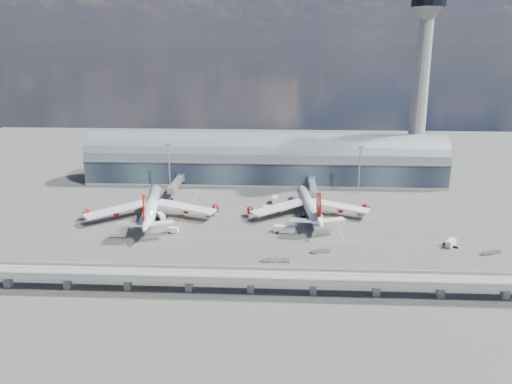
{
  "coord_description": "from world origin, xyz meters",
  "views": [
    {
      "loc": [
        9.19,
        -198.81,
        77.83
      ],
      "look_at": [
        -1.57,
        10.0,
        14.0
      ],
      "focal_mm": 35.0,
      "sensor_mm": 36.0,
      "label": 1
    }
  ],
  "objects_px": {
    "service_truck_0": "(161,216)",
    "service_truck_2": "(284,229)",
    "floodlight_mast_right": "(359,169)",
    "cargo_train_0": "(321,251)",
    "floodlight_mast_left": "(169,167)",
    "control_tower": "(420,90)",
    "service_truck_1": "(173,230)",
    "cargo_train_1": "(276,259)",
    "airliner_left": "(151,207)",
    "service_truck_4": "(275,200)",
    "airliner_right": "(309,206)",
    "service_truck_3": "(451,243)",
    "cargo_train_2": "(491,252)",
    "service_truck_5": "(268,209)"
  },
  "relations": [
    {
      "from": "service_truck_2",
      "to": "cargo_train_0",
      "type": "relative_size",
      "value": 1.14
    },
    {
      "from": "floodlight_mast_right",
      "to": "service_truck_1",
      "type": "bearing_deg",
      "value": -145.01
    },
    {
      "from": "floodlight_mast_right",
      "to": "cargo_train_0",
      "type": "xyz_separation_m",
      "value": [
        -24.87,
        -77.28,
        -12.76
      ]
    },
    {
      "from": "service_truck_3",
      "to": "service_truck_5",
      "type": "distance_m",
      "value": 82.26
    },
    {
      "from": "floodlight_mast_right",
      "to": "service_truck_5",
      "type": "xyz_separation_m",
      "value": [
        -46.6,
        -30.71,
        -12.28
      ]
    },
    {
      "from": "airliner_left",
      "to": "service_truck_5",
      "type": "distance_m",
      "value": 54.21
    },
    {
      "from": "service_truck_1",
      "to": "service_truck_3",
      "type": "distance_m",
      "value": 112.39
    },
    {
      "from": "cargo_train_2",
      "to": "service_truck_4",
      "type": "bearing_deg",
      "value": 77.5
    },
    {
      "from": "service_truck_0",
      "to": "service_truck_2",
      "type": "distance_m",
      "value": 57.13
    },
    {
      "from": "airliner_right",
      "to": "service_truck_5",
      "type": "height_order",
      "value": "airliner_right"
    },
    {
      "from": "airliner_left",
      "to": "airliner_right",
      "type": "relative_size",
      "value": 1.07
    },
    {
      "from": "service_truck_4",
      "to": "cargo_train_0",
      "type": "height_order",
      "value": "service_truck_4"
    },
    {
      "from": "floodlight_mast_right",
      "to": "service_truck_5",
      "type": "height_order",
      "value": "floodlight_mast_right"
    },
    {
      "from": "airliner_left",
      "to": "airliner_right",
      "type": "distance_m",
      "value": 72.02
    },
    {
      "from": "service_truck_0",
      "to": "cargo_train_1",
      "type": "distance_m",
      "value": 67.55
    },
    {
      "from": "floodlight_mast_right",
      "to": "cargo_train_0",
      "type": "bearing_deg",
      "value": -107.84
    },
    {
      "from": "cargo_train_2",
      "to": "cargo_train_0",
      "type": "bearing_deg",
      "value": 114.35
    },
    {
      "from": "service_truck_5",
      "to": "cargo_train_1",
      "type": "bearing_deg",
      "value": -151.01
    },
    {
      "from": "airliner_left",
      "to": "service_truck_0",
      "type": "relative_size",
      "value": 8.86
    },
    {
      "from": "service_truck_1",
      "to": "service_truck_2",
      "type": "bearing_deg",
      "value": -76.95
    },
    {
      "from": "service_truck_1",
      "to": "control_tower",
      "type": "bearing_deg",
      "value": -44.01
    },
    {
      "from": "floodlight_mast_left",
      "to": "service_truck_0",
      "type": "xyz_separation_m",
      "value": [
        5.4,
        -44.05,
        -12.13
      ]
    },
    {
      "from": "airliner_left",
      "to": "service_truck_4",
      "type": "height_order",
      "value": "airliner_left"
    },
    {
      "from": "service_truck_0",
      "to": "airliner_right",
      "type": "bearing_deg",
      "value": -21.92
    },
    {
      "from": "airliner_right",
      "to": "service_truck_3",
      "type": "height_order",
      "value": "airliner_right"
    },
    {
      "from": "floodlight_mast_left",
      "to": "service_truck_1",
      "type": "distance_m",
      "value": 62.91
    },
    {
      "from": "control_tower",
      "to": "service_truck_0",
      "type": "relative_size",
      "value": 14.19
    },
    {
      "from": "floodlight_mast_left",
      "to": "airliner_left",
      "type": "relative_size",
      "value": 0.4
    },
    {
      "from": "airliner_right",
      "to": "service_truck_0",
      "type": "relative_size",
      "value": 8.25
    },
    {
      "from": "cargo_train_2",
      "to": "service_truck_5",
      "type": "bearing_deg",
      "value": 85.18
    },
    {
      "from": "service_truck_1",
      "to": "cargo_train_2",
      "type": "height_order",
      "value": "service_truck_1"
    },
    {
      "from": "floodlight_mast_right",
      "to": "service_truck_4",
      "type": "xyz_separation_m",
      "value": [
        -43.56,
        -17.03,
        -11.98
      ]
    },
    {
      "from": "service_truck_2",
      "to": "service_truck_1",
      "type": "bearing_deg",
      "value": 103.77
    },
    {
      "from": "cargo_train_0",
      "to": "cargo_train_1",
      "type": "xyz_separation_m",
      "value": [
        -17.07,
        -9.08,
        0.02
      ]
    },
    {
      "from": "control_tower",
      "to": "service_truck_4",
      "type": "relative_size",
      "value": 18.23
    },
    {
      "from": "floodlight_mast_left",
      "to": "cargo_train_0",
      "type": "relative_size",
      "value": 3.35
    },
    {
      "from": "cargo_train_0",
      "to": "floodlight_mast_left",
      "type": "bearing_deg",
      "value": 58.9
    },
    {
      "from": "service_truck_2",
      "to": "cargo_train_0",
      "type": "bearing_deg",
      "value": -133.83
    },
    {
      "from": "airliner_right",
      "to": "airliner_left",
      "type": "bearing_deg",
      "value": 179.04
    },
    {
      "from": "floodlight_mast_right",
      "to": "cargo_train_1",
      "type": "height_order",
      "value": "floodlight_mast_right"
    },
    {
      "from": "floodlight_mast_right",
      "to": "service_truck_3",
      "type": "bearing_deg",
      "value": -69.04
    },
    {
      "from": "floodlight_mast_left",
      "to": "service_truck_4",
      "type": "height_order",
      "value": "floodlight_mast_left"
    },
    {
      "from": "airliner_left",
      "to": "service_truck_4",
      "type": "distance_m",
      "value": 61.56
    },
    {
      "from": "control_tower",
      "to": "cargo_train_1",
      "type": "bearing_deg",
      "value": -123.93
    },
    {
      "from": "control_tower",
      "to": "airliner_left",
      "type": "height_order",
      "value": "control_tower"
    },
    {
      "from": "control_tower",
      "to": "service_truck_0",
      "type": "xyz_separation_m",
      "value": [
        -129.6,
        -72.05,
        -50.13
      ]
    },
    {
      "from": "control_tower",
      "to": "service_truck_2",
      "type": "distance_m",
      "value": 123.64
    },
    {
      "from": "floodlight_mast_right",
      "to": "service_truck_0",
      "type": "xyz_separation_m",
      "value": [
        -94.6,
        -44.05,
        -12.13
      ]
    },
    {
      "from": "floodlight_mast_left",
      "to": "service_truck_2",
      "type": "xyz_separation_m",
      "value": [
        60.95,
        -57.43,
        -12.04
      ]
    },
    {
      "from": "cargo_train_0",
      "to": "cargo_train_1",
      "type": "relative_size",
      "value": 0.74
    }
  ]
}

